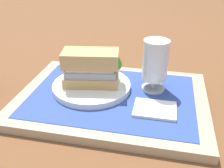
# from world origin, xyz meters

# --- Properties ---
(ground_plane) EXTENTS (3.00, 3.00, 0.00)m
(ground_plane) POSITION_xyz_m (0.00, 0.00, 0.00)
(ground_plane) COLOR brown
(tray) EXTENTS (0.44, 0.32, 0.02)m
(tray) POSITION_xyz_m (0.00, 0.00, 0.01)
(tray) COLOR tan
(tray) RESTS_ON ground_plane
(placemat) EXTENTS (0.38, 0.27, 0.00)m
(placemat) POSITION_xyz_m (0.00, 0.00, 0.02)
(placemat) COLOR #2D4793
(placemat) RESTS_ON tray
(plate) EXTENTS (0.19, 0.19, 0.01)m
(plate) POSITION_xyz_m (-0.05, 0.02, 0.03)
(plate) COLOR white
(plate) RESTS_ON placemat
(sandwich) EXTENTS (0.14, 0.08, 0.08)m
(sandwich) POSITION_xyz_m (-0.05, 0.02, 0.08)
(sandwich) COLOR tan
(sandwich) RESTS_ON plate
(beer_glass) EXTENTS (0.06, 0.06, 0.12)m
(beer_glass) POSITION_xyz_m (0.09, 0.05, 0.09)
(beer_glass) COLOR silver
(beer_glass) RESTS_ON placemat
(napkin_folded) EXTENTS (0.09, 0.07, 0.01)m
(napkin_folded) POSITION_xyz_m (0.10, -0.04, 0.02)
(napkin_folded) COLOR white
(napkin_folded) RESTS_ON placemat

